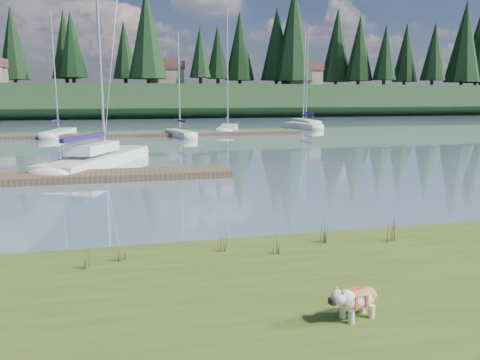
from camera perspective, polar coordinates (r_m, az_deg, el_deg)
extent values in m
plane|color=#7691A0|center=(41.54, -12.93, 5.17)|extent=(200.00, 200.00, 0.00)
cube|color=black|center=(84.39, -13.27, 9.33)|extent=(200.00, 20.00, 5.00)
cylinder|color=silver|center=(7.02, 13.41, -15.94)|extent=(0.09, 0.09, 0.19)
cylinder|color=silver|center=(7.15, 12.38, -15.40)|extent=(0.09, 0.09, 0.19)
cylinder|color=silver|center=(7.26, 15.75, -15.16)|extent=(0.09, 0.09, 0.19)
cylinder|color=silver|center=(7.38, 14.71, -14.66)|extent=(0.09, 0.09, 0.19)
ellipsoid|color=silver|center=(7.12, 14.21, -13.82)|extent=(0.68, 0.46, 0.29)
ellipsoid|color=#B07942|center=(7.09, 14.24, -13.12)|extent=(0.49, 0.39, 0.10)
ellipsoid|color=silver|center=(6.86, 11.82, -13.84)|extent=(0.27, 0.27, 0.22)
cube|color=black|center=(6.82, 11.17, -14.32)|extent=(0.09, 0.12, 0.09)
cube|color=silver|center=(24.78, -16.90, 2.20)|extent=(5.24, 8.80, 0.70)
ellipsoid|color=silver|center=(28.70, -13.02, 3.43)|extent=(2.68, 2.93, 0.70)
cylinder|color=silver|center=(25.56, -16.95, 18.62)|extent=(0.14, 0.14, 13.21)
cube|color=#181051|center=(23.50, -18.47, 4.96)|extent=(1.74, 3.73, 0.20)
cube|color=silver|center=(24.25, -17.51, 3.74)|extent=(2.52, 3.46, 0.45)
cube|color=#4C3D2C|center=(21.00, -23.38, 0.22)|extent=(16.00, 2.00, 0.30)
cube|color=#4C3D2C|center=(41.58, -10.17, 5.49)|extent=(26.00, 2.20, 0.30)
cube|color=silver|center=(43.55, -21.21, 5.26)|extent=(2.28, 6.28, 0.70)
ellipsoid|color=silver|center=(46.49, -20.16, 5.60)|extent=(1.57, 1.85, 0.70)
cylinder|color=silver|center=(43.47, -21.68, 12.32)|extent=(0.12, 0.12, 9.59)
cube|color=#181051|center=(42.67, -21.63, 6.73)|extent=(0.56, 2.44, 0.20)
cube|color=silver|center=(40.27, -7.30, 5.51)|extent=(2.34, 5.11, 0.70)
ellipsoid|color=silver|center=(42.61, -8.47, 5.74)|extent=(1.39, 1.59, 0.70)
cylinder|color=silver|center=(40.15, -7.45, 11.93)|extent=(0.12, 0.12, 7.85)
cube|color=#181051|center=(39.56, -6.99, 7.15)|extent=(0.69, 1.97, 0.20)
cube|color=silver|center=(46.09, -1.49, 6.19)|extent=(3.47, 7.16, 0.70)
ellipsoid|color=silver|center=(49.57, -1.19, 6.47)|extent=(2.00, 2.26, 0.70)
cylinder|color=silver|center=(46.05, -1.53, 13.60)|extent=(0.12, 0.12, 10.75)
cube|color=#181051|center=(45.07, -1.59, 7.59)|extent=(0.96, 2.73, 0.20)
cube|color=silver|center=(51.05, 7.69, 6.50)|extent=(2.37, 6.12, 0.70)
ellipsoid|color=silver|center=(53.63, 6.05, 6.71)|extent=(1.57, 1.83, 0.70)
cylinder|color=silver|center=(50.98, 7.84, 12.32)|extent=(0.12, 0.12, 9.21)
cube|color=#181051|center=(50.29, 8.21, 7.77)|extent=(0.61, 2.37, 0.20)
cube|color=silver|center=(58.64, 8.04, 6.97)|extent=(1.86, 6.96, 0.70)
ellipsoid|color=silver|center=(61.90, 7.00, 7.16)|extent=(1.58, 1.94, 0.70)
cylinder|color=silver|center=(58.59, 8.18, 12.56)|extent=(0.12, 0.12, 10.29)
cube|color=#181051|center=(57.69, 8.37, 8.08)|extent=(0.32, 2.75, 0.20)
cone|color=#475B23|center=(9.46, -14.82, -7.98)|extent=(0.03, 0.03, 0.51)
cone|color=brown|center=(9.41, -14.14, -8.38)|extent=(0.03, 0.03, 0.41)
cone|color=#475B23|center=(9.48, -14.46, -7.76)|extent=(0.03, 0.03, 0.56)
cone|color=brown|center=(9.45, -13.94, -8.44)|extent=(0.03, 0.03, 0.36)
cone|color=#475B23|center=(9.39, -14.70, -8.27)|extent=(0.03, 0.03, 0.46)
cone|color=#475B23|center=(9.72, -2.54, -7.48)|extent=(0.03, 0.03, 0.40)
cone|color=brown|center=(9.69, -1.81, -7.79)|extent=(0.03, 0.03, 0.32)
cone|color=#475B23|center=(9.75, -2.22, -7.29)|extent=(0.03, 0.03, 0.44)
cone|color=brown|center=(9.74, -1.68, -7.82)|extent=(0.03, 0.03, 0.28)
cone|color=#475B23|center=(9.66, -2.33, -7.73)|extent=(0.03, 0.03, 0.36)
cone|color=#475B23|center=(10.41, 9.70, -6.01)|extent=(0.03, 0.03, 0.54)
cone|color=brown|center=(10.40, 10.40, -6.35)|extent=(0.03, 0.03, 0.43)
cone|color=#475B23|center=(10.45, 9.94, -5.80)|extent=(0.03, 0.03, 0.60)
cone|color=brown|center=(10.46, 10.46, -6.42)|extent=(0.03, 0.03, 0.38)
cone|color=#475B23|center=(10.35, 9.97, -6.27)|extent=(0.03, 0.03, 0.49)
cone|color=#475B23|center=(9.20, -18.42, -8.73)|extent=(0.03, 0.03, 0.50)
cone|color=brown|center=(9.14, -17.75, -9.15)|extent=(0.03, 0.03, 0.40)
cone|color=#475B23|center=(9.22, -18.04, -8.52)|extent=(0.03, 0.03, 0.55)
cone|color=brown|center=(9.19, -17.53, -9.21)|extent=(0.03, 0.03, 0.35)
cone|color=#475B23|center=(9.13, -18.33, -9.04)|extent=(0.03, 0.03, 0.45)
cone|color=#475B23|center=(9.54, 4.25, -7.80)|extent=(0.03, 0.03, 0.41)
cone|color=brown|center=(9.53, 5.01, -8.11)|extent=(0.03, 0.03, 0.33)
cone|color=#475B23|center=(9.58, 4.54, -7.60)|extent=(0.03, 0.03, 0.45)
cone|color=brown|center=(9.58, 5.10, -8.14)|extent=(0.03, 0.03, 0.29)
cone|color=#475B23|center=(9.48, 4.51, -8.06)|extent=(0.03, 0.03, 0.37)
cone|color=#475B23|center=(10.80, 17.63, -5.66)|extent=(0.03, 0.03, 0.57)
cone|color=brown|center=(10.82, 18.31, -6.00)|extent=(0.03, 0.03, 0.46)
cone|color=#475B23|center=(10.85, 17.83, -5.45)|extent=(0.03, 0.03, 0.63)
cone|color=brown|center=(10.87, 18.32, -6.07)|extent=(0.03, 0.03, 0.40)
cone|color=#475B23|center=(10.75, 17.93, -5.91)|extent=(0.03, 0.03, 0.52)
cube|color=#33281C|center=(10.38, -11.32, -9.31)|extent=(60.00, 0.50, 0.14)
cylinder|color=#382619|center=(83.99, -20.33, 11.29)|extent=(0.60, 0.60, 1.80)
cone|color=black|center=(84.36, -20.59, 15.26)|extent=(4.84, 4.84, 11.00)
cylinder|color=#382619|center=(77.49, -11.09, 11.87)|extent=(0.60, 0.60, 1.80)
cone|color=black|center=(78.04, -11.28, 17.15)|extent=(6.16, 6.16, 14.00)
cylinder|color=#382619|center=(82.83, -2.70, 11.93)|extent=(0.60, 0.60, 1.80)
cone|color=black|center=(83.12, -2.73, 15.34)|extent=(3.96, 3.96, 9.00)
cylinder|color=#382619|center=(84.29, 6.47, 11.85)|extent=(0.60, 0.60, 1.80)
cone|color=black|center=(84.91, 6.58, 17.32)|extent=(7.04, 7.04, 16.00)
cylinder|color=#382619|center=(92.61, 14.18, 11.46)|extent=(0.60, 0.60, 1.80)
cone|color=black|center=(92.99, 14.35, 15.34)|extent=(5.28, 5.28, 12.00)
cylinder|color=#382619|center=(95.92, 22.34, 10.96)|extent=(0.60, 0.60, 1.80)
cone|color=black|center=(96.23, 22.58, 14.30)|extent=(4.62, 4.62, 10.50)
cylinder|color=#382619|center=(106.24, 27.21, 10.46)|extent=(0.60, 0.60, 1.80)
cube|color=gray|center=(82.67, -9.12, 12.16)|extent=(6.00, 5.00, 2.80)
cube|color=brown|center=(82.77, -9.16, 13.61)|extent=(6.30, 5.30, 1.40)
cube|color=brown|center=(82.82, -9.18, 14.17)|extent=(4.20, 3.60, 0.70)
cube|color=gray|center=(85.93, 7.53, 12.13)|extent=(6.00, 5.00, 2.80)
cube|color=brown|center=(86.03, 7.56, 13.52)|extent=(6.30, 5.30, 1.40)
cube|color=brown|center=(86.08, 7.57, 14.06)|extent=(4.20, 3.60, 0.70)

